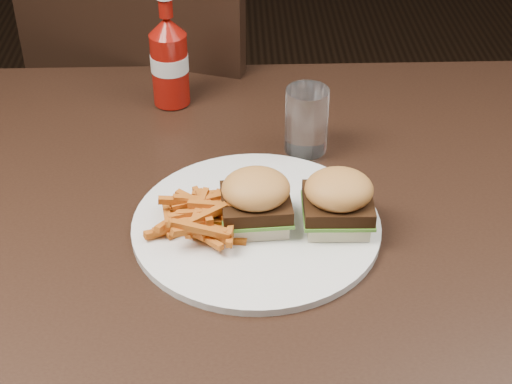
{
  "coord_description": "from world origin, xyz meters",
  "views": [
    {
      "loc": [
        0.03,
        -0.83,
        1.38
      ],
      "look_at": [
        0.06,
        -0.05,
        0.8
      ],
      "focal_mm": 55.0,
      "sensor_mm": 36.0,
      "label": 1
    }
  ],
  "objects_px": {
    "ketchup_bottle": "(170,69)",
    "tumbler": "(306,120)",
    "plate": "(256,225)",
    "dining_table": "(213,215)",
    "chair_far": "(182,152)"
  },
  "relations": [
    {
      "from": "dining_table",
      "to": "tumbler",
      "type": "xyz_separation_m",
      "value": [
        0.13,
        0.12,
        0.08
      ]
    },
    {
      "from": "plate",
      "to": "tumbler",
      "type": "xyz_separation_m",
      "value": [
        0.08,
        0.17,
        0.05
      ]
    },
    {
      "from": "ketchup_bottle",
      "to": "tumbler",
      "type": "bearing_deg",
      "value": -37.32
    },
    {
      "from": "chair_far",
      "to": "ketchup_bottle",
      "type": "height_order",
      "value": "ketchup_bottle"
    },
    {
      "from": "plate",
      "to": "tumbler",
      "type": "height_order",
      "value": "tumbler"
    },
    {
      "from": "plate",
      "to": "ketchup_bottle",
      "type": "height_order",
      "value": "ketchup_bottle"
    },
    {
      "from": "dining_table",
      "to": "tumbler",
      "type": "bearing_deg",
      "value": 41.59
    },
    {
      "from": "dining_table",
      "to": "plate",
      "type": "height_order",
      "value": "plate"
    },
    {
      "from": "chair_far",
      "to": "tumbler",
      "type": "distance_m",
      "value": 0.66
    },
    {
      "from": "plate",
      "to": "ketchup_bottle",
      "type": "bearing_deg",
      "value": 110.81
    },
    {
      "from": "ketchup_bottle",
      "to": "tumbler",
      "type": "height_order",
      "value": "ketchup_bottle"
    },
    {
      "from": "dining_table",
      "to": "tumbler",
      "type": "relative_size",
      "value": 12.49
    },
    {
      "from": "dining_table",
      "to": "tumbler",
      "type": "height_order",
      "value": "tumbler"
    },
    {
      "from": "chair_far",
      "to": "plate",
      "type": "distance_m",
      "value": 0.76
    },
    {
      "from": "chair_far",
      "to": "tumbler",
      "type": "bearing_deg",
      "value": 132.61
    }
  ]
}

